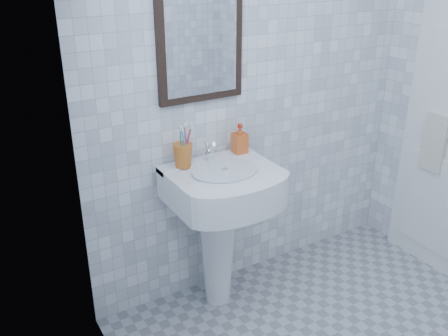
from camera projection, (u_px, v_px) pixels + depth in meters
wall_back at (256, 89)px, 2.94m from camera, size 2.20×0.02×2.50m
wall_left at (177, 227)px, 1.49m from camera, size 0.02×2.40×2.50m
washbasin at (220, 214)px, 2.86m from camera, size 0.60×0.44×0.92m
faucet at (210, 152)px, 2.80m from camera, size 0.05×0.11×0.12m
toothbrush_cup at (183, 155)px, 2.71m from camera, size 0.15×0.15×0.13m
soap_dispenser at (240, 138)px, 2.89m from camera, size 0.08×0.08×0.17m
wall_mirror at (200, 43)px, 2.63m from camera, size 0.50×0.04×0.62m
towel_ring at (441, 115)px, 3.12m from camera, size 0.01×0.18×0.18m
hand_towel at (434, 143)px, 3.19m from camera, size 0.03×0.16×0.38m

